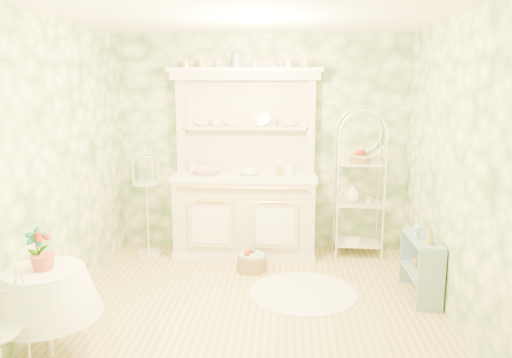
# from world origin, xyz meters

# --- Properties ---
(floor) EXTENTS (3.60, 3.60, 0.00)m
(floor) POSITION_xyz_m (0.00, 0.00, 0.00)
(floor) COLOR #CFBB7A
(floor) RESTS_ON ground
(ceiling) EXTENTS (3.60, 3.60, 0.00)m
(ceiling) POSITION_xyz_m (0.00, 0.00, 2.70)
(ceiling) COLOR white
(ceiling) RESTS_ON floor
(wall_left) EXTENTS (3.60, 3.60, 0.00)m
(wall_left) POSITION_xyz_m (-1.80, 0.00, 1.35)
(wall_left) COLOR #F3F3C1
(wall_left) RESTS_ON floor
(wall_right) EXTENTS (3.60, 3.60, 0.00)m
(wall_right) POSITION_xyz_m (1.80, 0.00, 1.35)
(wall_right) COLOR #F3F3C1
(wall_right) RESTS_ON floor
(wall_back) EXTENTS (3.60, 3.60, 0.00)m
(wall_back) POSITION_xyz_m (0.00, 1.80, 1.35)
(wall_back) COLOR #F3F3C1
(wall_back) RESTS_ON floor
(wall_front) EXTENTS (3.60, 3.60, 0.00)m
(wall_front) POSITION_xyz_m (0.00, -1.80, 1.35)
(wall_front) COLOR #F3F3C1
(wall_front) RESTS_ON floor
(kitchen_dresser) EXTENTS (1.87, 0.61, 2.29)m
(kitchen_dresser) POSITION_xyz_m (-0.20, 1.52, 1.15)
(kitchen_dresser) COLOR beige
(kitchen_dresser) RESTS_ON floor
(bakers_rack) EXTENTS (0.54, 0.39, 1.68)m
(bakers_rack) POSITION_xyz_m (1.20, 1.58, 0.84)
(bakers_rack) COLOR white
(bakers_rack) RESTS_ON floor
(side_shelf) EXTENTS (0.32, 0.73, 0.61)m
(side_shelf) POSITION_xyz_m (1.66, 0.34, 0.30)
(side_shelf) COLOR #7C9DB2
(side_shelf) RESTS_ON floor
(round_table) EXTENTS (0.85, 0.85, 0.72)m
(round_table) POSITION_xyz_m (-1.53, -0.97, 0.36)
(round_table) COLOR white
(round_table) RESTS_ON floor
(birdcage_stand) EXTENTS (0.40, 0.40, 1.52)m
(birdcage_stand) POSITION_xyz_m (-1.39, 1.40, 0.76)
(birdcage_stand) COLOR white
(birdcage_stand) RESTS_ON floor
(floor_basket) EXTENTS (0.33, 0.33, 0.20)m
(floor_basket) POSITION_xyz_m (-0.07, 0.93, 0.10)
(floor_basket) COLOR olive
(floor_basket) RESTS_ON floor
(lace_rug) EXTENTS (1.39, 1.39, 0.01)m
(lace_rug) POSITION_xyz_m (0.49, 0.35, 0.00)
(lace_rug) COLOR white
(lace_rug) RESTS_ON floor
(bowl_floral) EXTENTS (0.39, 0.39, 0.08)m
(bowl_floral) POSITION_xyz_m (-0.66, 1.50, 1.02)
(bowl_floral) COLOR white
(bowl_floral) RESTS_ON kitchen_dresser
(bowl_white) EXTENTS (0.26, 0.26, 0.08)m
(bowl_white) POSITION_xyz_m (-0.14, 1.47, 1.02)
(bowl_white) COLOR white
(bowl_white) RESTS_ON kitchen_dresser
(cup_left) EXTENTS (0.16, 0.16, 0.10)m
(cup_left) POSITION_xyz_m (-0.56, 1.68, 1.61)
(cup_left) COLOR white
(cup_left) RESTS_ON kitchen_dresser
(cup_right) EXTENTS (0.12, 0.12, 0.10)m
(cup_right) POSITION_xyz_m (0.15, 1.68, 1.61)
(cup_right) COLOR white
(cup_right) RESTS_ON kitchen_dresser
(potted_geranium) EXTENTS (0.20, 0.16, 0.32)m
(potted_geranium) POSITION_xyz_m (-1.56, -0.98, 0.85)
(potted_geranium) COLOR #3F7238
(potted_geranium) RESTS_ON round_table
(bottle_amber) EXTENTS (0.08, 0.08, 0.18)m
(bottle_amber) POSITION_xyz_m (1.67, 0.14, 0.68)
(bottle_amber) COLOR #AD833C
(bottle_amber) RESTS_ON side_shelf
(bottle_blue) EXTENTS (0.06, 0.06, 0.10)m
(bottle_blue) POSITION_xyz_m (1.59, 0.31, 0.65)
(bottle_blue) COLOR #77A2C4
(bottle_blue) RESTS_ON side_shelf
(bottle_glass) EXTENTS (0.07, 0.07, 0.09)m
(bottle_glass) POSITION_xyz_m (1.66, 0.59, 0.65)
(bottle_glass) COLOR silver
(bottle_glass) RESTS_ON side_shelf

